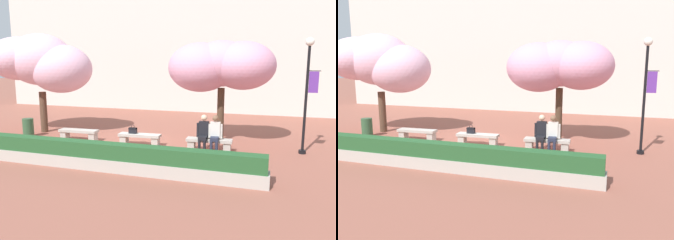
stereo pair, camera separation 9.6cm
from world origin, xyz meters
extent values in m
plane|color=#8E5142|center=(0.00, 0.00, 0.00)|extent=(100.00, 100.00, 0.00)
cube|color=beige|center=(0.00, 11.05, 4.29)|extent=(28.00, 4.00, 8.58)
cube|color=#ADA89E|center=(-2.63, 0.00, 0.40)|extent=(1.61, 0.50, 0.10)
cube|color=#ADA89E|center=(-3.26, -0.03, 0.17)|extent=(0.26, 0.35, 0.35)
cube|color=#ADA89E|center=(-2.01, 0.03, 0.17)|extent=(0.26, 0.35, 0.35)
cube|color=#ADA89E|center=(0.00, 0.00, 0.40)|extent=(1.61, 0.50, 0.10)
cube|color=#ADA89E|center=(-0.62, -0.03, 0.17)|extent=(0.26, 0.35, 0.35)
cube|color=#ADA89E|center=(0.62, 0.03, 0.17)|extent=(0.26, 0.35, 0.35)
cube|color=#ADA89E|center=(2.63, 0.00, 0.40)|extent=(1.61, 0.50, 0.10)
cube|color=#ADA89E|center=(2.01, -0.03, 0.17)|extent=(0.26, 0.35, 0.35)
cube|color=#ADA89E|center=(3.26, 0.03, 0.17)|extent=(0.26, 0.35, 0.35)
cube|color=black|center=(2.36, -0.42, 0.03)|extent=(0.11, 0.23, 0.06)
cylinder|color=black|center=(2.36, -0.36, 0.24)|extent=(0.10, 0.10, 0.42)
cube|color=black|center=(2.54, -0.41, 0.03)|extent=(0.11, 0.23, 0.06)
cylinder|color=black|center=(2.54, -0.35, 0.24)|extent=(0.10, 0.10, 0.42)
cube|color=black|center=(2.44, -0.18, 0.51)|extent=(0.30, 0.41, 0.12)
cube|color=black|center=(2.43, 0.04, 0.78)|extent=(0.35, 0.24, 0.54)
sphere|color=beige|center=(2.43, 0.04, 1.19)|extent=(0.21, 0.21, 0.21)
cylinder|color=black|center=(2.22, 0.01, 0.74)|extent=(0.09, 0.09, 0.50)
cylinder|color=black|center=(2.64, 0.03, 0.74)|extent=(0.09, 0.09, 0.50)
cube|color=black|center=(2.78, -0.43, 0.03)|extent=(0.12, 0.23, 0.06)
cylinder|color=#23283D|center=(2.77, -0.37, 0.24)|extent=(0.10, 0.10, 0.42)
cube|color=black|center=(2.96, -0.41, 0.03)|extent=(0.12, 0.23, 0.06)
cylinder|color=#23283D|center=(2.95, -0.35, 0.24)|extent=(0.10, 0.10, 0.42)
cube|color=#23283D|center=(2.85, -0.18, 0.51)|extent=(0.31, 0.42, 0.12)
cube|color=silver|center=(2.83, 0.04, 0.78)|extent=(0.36, 0.25, 0.54)
sphere|color=brown|center=(2.83, 0.04, 1.19)|extent=(0.21, 0.21, 0.21)
cylinder|color=silver|center=(2.62, 0.00, 0.74)|extent=(0.09, 0.09, 0.50)
cylinder|color=silver|center=(3.04, 0.04, 0.74)|extent=(0.09, 0.09, 0.50)
cube|color=black|center=(-0.27, -0.01, 0.56)|extent=(0.30, 0.14, 0.22)
cube|color=black|center=(-0.27, -0.01, 0.65)|extent=(0.30, 0.15, 0.04)
torus|color=black|center=(-0.27, -0.01, 0.72)|extent=(0.14, 0.02, 0.14)
cylinder|color=#473323|center=(2.76, 1.60, 1.06)|extent=(0.27, 0.27, 2.12)
ellipsoid|color=pink|center=(2.76, 1.60, 3.04)|extent=(2.32, 2.25, 1.74)
ellipsoid|color=pink|center=(1.96, 1.48, 2.90)|extent=(2.51, 2.38, 1.88)
ellipsoid|color=pink|center=(3.56, 1.60, 2.97)|extent=(2.40, 2.60, 1.80)
cylinder|color=#513828|center=(-5.07, 1.00, 0.90)|extent=(0.31, 0.31, 1.81)
ellipsoid|color=#EFB7D1|center=(-5.07, 1.00, 3.21)|extent=(2.96, 2.52, 2.22)
ellipsoid|color=#EFB7D1|center=(-6.03, 0.87, 3.25)|extent=(2.51, 2.76, 1.89)
ellipsoid|color=#EFB7D1|center=(-4.10, 1.09, 2.82)|extent=(2.76, 2.43, 2.07)
cylinder|color=black|center=(5.73, 0.70, 0.06)|extent=(0.24, 0.24, 0.12)
cylinder|color=black|center=(5.73, 0.70, 1.80)|extent=(0.09, 0.09, 3.60)
sphere|color=white|center=(5.73, 0.70, 3.74)|extent=(0.28, 0.28, 0.28)
cylinder|color=black|center=(5.93, 0.70, 2.81)|extent=(0.40, 0.02, 0.02)
cube|color=#5B2D8E|center=(5.93, 0.70, 2.44)|extent=(0.30, 0.02, 0.70)
cube|color=#ADA89E|center=(0.00, -2.93, 0.18)|extent=(9.44, 0.50, 0.36)
cube|color=#235128|center=(0.00, -2.93, 0.58)|extent=(9.34, 0.44, 0.44)
cylinder|color=#2D5133|center=(-5.04, -0.05, 0.39)|extent=(0.44, 0.44, 0.78)
camera|label=1|loc=(4.70, -11.06, 3.05)|focal=35.00mm
camera|label=2|loc=(4.79, -11.03, 3.05)|focal=35.00mm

